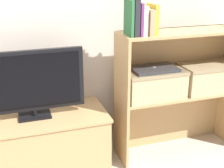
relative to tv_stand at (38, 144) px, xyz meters
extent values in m
cube|color=tan|center=(0.00, 0.00, -0.01)|extent=(0.99, 0.44, 0.41)
cube|color=tan|center=(0.00, 0.00, 0.21)|extent=(1.01, 0.46, 0.02)
cube|color=black|center=(0.00, 0.00, 0.22)|extent=(0.22, 0.14, 0.02)
cylinder|color=black|center=(0.00, 0.00, 0.25)|extent=(0.04, 0.04, 0.04)
cube|color=black|center=(0.00, 0.00, 0.48)|extent=(0.71, 0.04, 0.42)
cube|color=black|center=(0.00, -0.02, 0.48)|extent=(0.65, 0.00, 0.37)
cube|color=tan|center=(0.62, -0.07, 0.04)|extent=(0.02, 0.30, 0.51)
cube|color=tan|center=(1.10, 0.07, 0.04)|extent=(0.94, 0.02, 0.51)
cube|color=tan|center=(1.10, -0.07, 0.28)|extent=(0.94, 0.30, 0.02)
cube|color=tan|center=(0.62, -0.07, 0.53)|extent=(0.02, 0.30, 0.48)
cube|color=tan|center=(1.10, 0.07, 0.53)|extent=(0.94, 0.02, 0.48)
cube|color=tan|center=(1.10, -0.07, 0.76)|extent=(0.94, 0.30, 0.02)
cube|color=#286638|center=(0.65, -0.11, 0.89)|extent=(0.02, 0.15, 0.23)
cube|color=#232328|center=(0.68, -0.11, 0.89)|extent=(0.04, 0.15, 0.24)
cube|color=#6B2D66|center=(0.71, -0.11, 0.88)|extent=(0.02, 0.15, 0.21)
cube|color=silver|center=(0.74, -0.11, 0.86)|extent=(0.03, 0.13, 0.19)
cube|color=tan|center=(0.78, -0.11, 0.85)|extent=(0.03, 0.16, 0.17)
cube|color=gold|center=(0.82, -0.11, 0.87)|extent=(0.03, 0.15, 0.20)
cube|color=tan|center=(0.86, -0.09, 0.39)|extent=(0.44, 0.26, 0.21)
cube|color=#917E5B|center=(0.86, -0.09, 0.49)|extent=(0.45, 0.26, 0.02)
cube|color=tan|center=(1.33, -0.09, 0.39)|extent=(0.44, 0.26, 0.21)
cube|color=#917E5B|center=(1.33, -0.09, 0.49)|extent=(0.45, 0.26, 0.02)
cube|color=#2D2D33|center=(0.86, -0.09, 0.51)|extent=(0.33, 0.21, 0.02)
cylinder|color=#99999E|center=(0.86, -0.09, 0.52)|extent=(0.02, 0.02, 0.00)
camera|label=1|loc=(-0.11, -2.03, 1.19)|focal=50.00mm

